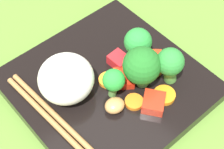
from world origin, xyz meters
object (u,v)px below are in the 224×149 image
object	(u,v)px
chopstick_pair	(63,128)
broccoli_floret_0	(170,63)
rice_mound	(66,79)
carrot_slice_4	(134,72)
square_plate	(108,85)

from	to	relation	value
chopstick_pair	broccoli_floret_0	bearing A→B (deg)	74.80
rice_mound	carrot_slice_4	xyz separation A→B (cm)	(3.98, 8.90, -2.70)
broccoli_floret_0	chopstick_pair	world-z (taller)	broccoli_floret_0
chopstick_pair	square_plate	bearing A→B (deg)	98.48
rice_mound	broccoli_floret_0	world-z (taller)	same
carrot_slice_4	chopstick_pair	size ratio (longest dim) A/B	0.14
square_plate	rice_mound	xyz separation A→B (cm)	(-2.52, -5.19, 3.97)
broccoli_floret_0	chopstick_pair	bearing A→B (deg)	-104.07
rice_mound	chopstick_pair	world-z (taller)	rice_mound
carrot_slice_4	broccoli_floret_0	bearing A→B (deg)	31.62
rice_mound	broccoli_floret_0	bearing A→B (deg)	54.87
carrot_slice_4	square_plate	bearing A→B (deg)	-111.49
square_plate	chopstick_pair	xyz separation A→B (cm)	(1.59, -9.37, 1.36)
square_plate	broccoli_floret_0	distance (cm)	9.47
square_plate	chopstick_pair	bearing A→B (deg)	-80.39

